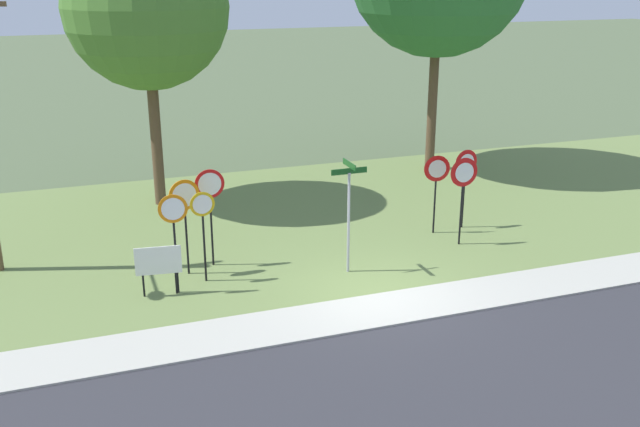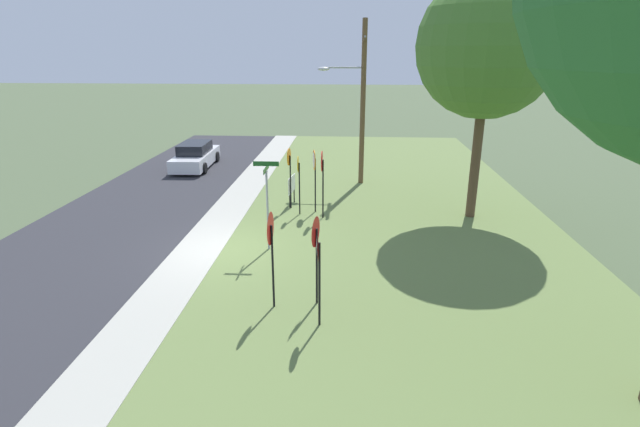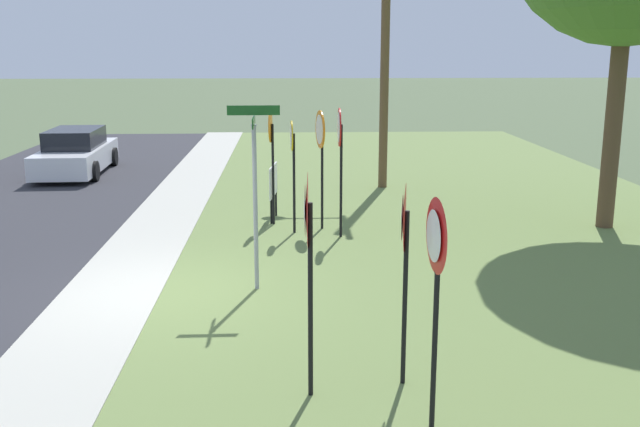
% 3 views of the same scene
% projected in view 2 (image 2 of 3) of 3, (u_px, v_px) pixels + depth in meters
% --- Properties ---
extents(ground_plane, '(160.00, 160.00, 0.00)m').
position_uv_depth(ground_plane, '(223.00, 250.00, 15.93)').
color(ground_plane, '#4C5B3D').
extents(road_asphalt, '(44.00, 6.40, 0.01)m').
position_uv_depth(road_asphalt, '(83.00, 246.00, 16.23)').
color(road_asphalt, '#2D2D33').
rests_on(road_asphalt, ground_plane).
extents(sidewalk_strip, '(44.00, 1.60, 0.06)m').
position_uv_depth(sidewalk_strip, '(199.00, 249.00, 15.97)').
color(sidewalk_strip, '#ADAA9E').
rests_on(sidewalk_strip, ground_plane).
extents(grass_median, '(44.00, 12.00, 0.04)m').
position_uv_depth(grass_median, '(405.00, 254.00, 15.56)').
color(grass_median, olive).
rests_on(grass_median, ground_plane).
extents(stop_sign_near_left, '(0.62, 0.10, 2.37)m').
position_uv_depth(stop_sign_near_left, '(299.00, 173.00, 18.77)').
color(stop_sign_near_left, black).
rests_on(stop_sign_near_left, grass_median).
extents(stop_sign_near_right, '(0.77, 0.09, 2.65)m').
position_uv_depth(stop_sign_near_right, '(322.00, 170.00, 18.26)').
color(stop_sign_near_right, black).
rests_on(stop_sign_near_right, grass_median).
extents(stop_sign_far_left, '(0.70, 0.11, 2.52)m').
position_uv_depth(stop_sign_far_left, '(289.00, 165.00, 19.48)').
color(stop_sign_far_left, black).
rests_on(stop_sign_far_left, grass_median).
extents(stop_sign_far_center, '(0.79, 0.17, 2.54)m').
position_uv_depth(stop_sign_far_center, '(314.00, 167.00, 18.99)').
color(stop_sign_far_center, black).
rests_on(stop_sign_far_center, grass_median).
extents(yield_sign_near_left, '(0.83, 0.11, 2.56)m').
position_uv_depth(yield_sign_near_left, '(270.00, 237.00, 11.75)').
color(yield_sign_near_left, black).
rests_on(yield_sign_near_left, grass_median).
extents(yield_sign_near_right, '(0.76, 0.11, 2.44)m').
position_uv_depth(yield_sign_near_right, '(318.00, 255.00, 10.95)').
color(yield_sign_near_right, black).
rests_on(yield_sign_near_right, grass_median).
extents(yield_sign_far_left, '(0.77, 0.18, 2.38)m').
position_uv_depth(yield_sign_far_left, '(315.00, 240.00, 11.97)').
color(yield_sign_far_left, black).
rests_on(yield_sign_far_left, grass_median).
extents(street_name_post, '(0.96, 0.82, 2.96)m').
position_uv_depth(street_name_post, '(267.00, 198.00, 15.37)').
color(street_name_post, '#9EA0A8').
rests_on(street_name_post, grass_median).
extents(utility_pole, '(2.10, 2.26, 7.62)m').
position_uv_depth(utility_pole, '(360.00, 97.00, 22.54)').
color(utility_pole, brown).
rests_on(utility_pole, grass_median).
extents(notice_board, '(1.10, 0.16, 1.25)m').
position_uv_depth(notice_board, '(292.00, 186.00, 20.20)').
color(notice_board, black).
rests_on(notice_board, grass_median).
extents(oak_tree_left, '(5.12, 5.12, 8.95)m').
position_uv_depth(oak_tree_left, '(488.00, 47.00, 17.04)').
color(oak_tree_left, brown).
rests_on(oak_tree_left, grass_median).
extents(parked_hatchback_near, '(4.73, 2.03, 1.39)m').
position_uv_depth(parked_hatchback_near, '(195.00, 156.00, 26.91)').
color(parked_hatchback_near, silver).
rests_on(parked_hatchback_near, road_asphalt).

